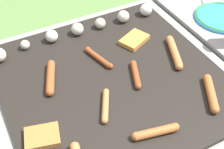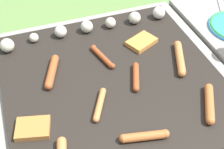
% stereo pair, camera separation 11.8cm
% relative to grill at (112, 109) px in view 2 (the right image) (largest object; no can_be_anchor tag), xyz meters
% --- Properties ---
extents(ground_plane, '(14.00, 14.00, 0.00)m').
position_rel_grill_xyz_m(ground_plane, '(0.00, 0.00, -0.18)').
color(ground_plane, '#608442').
extents(grill, '(0.93, 0.93, 0.37)m').
position_rel_grill_xyz_m(grill, '(0.00, 0.00, 0.00)').
color(grill, gray).
rests_on(grill, ground_plane).
extents(sausage_back_left, '(0.09, 0.14, 0.02)m').
position_rel_grill_xyz_m(sausage_back_left, '(-0.09, -0.12, 0.20)').
color(sausage_back_left, '#C6753D').
rests_on(sausage_back_left, grill).
extents(sausage_back_center, '(0.11, 0.16, 0.03)m').
position_rel_grill_xyz_m(sausage_back_center, '(0.27, -0.25, 0.20)').
color(sausage_back_center, '#B7602D').
rests_on(sausage_back_center, grill).
extents(sausage_front_right, '(0.06, 0.16, 0.02)m').
position_rel_grill_xyz_m(sausage_front_right, '(0.00, 0.12, 0.20)').
color(sausage_front_right, '#93421E').
rests_on(sausage_front_right, grill).
extents(sausage_mid_right, '(0.16, 0.06, 0.03)m').
position_rel_grill_xyz_m(sausage_mid_right, '(0.00, -0.29, 0.20)').
color(sausage_mid_right, '#B7602D').
rests_on(sausage_mid_right, grill).
extents(sausage_back_right, '(0.10, 0.19, 0.03)m').
position_rel_grill_xyz_m(sausage_back_right, '(0.29, 0.00, 0.20)').
color(sausage_back_right, '#C6753D').
rests_on(sausage_back_right, grill).
extents(sausage_front_left, '(0.07, 0.14, 0.02)m').
position_rel_grill_xyz_m(sausage_front_left, '(0.08, -0.03, 0.20)').
color(sausage_front_left, '#93421E').
rests_on(sausage_front_left, grill).
extents(sausage_mid_left, '(0.09, 0.17, 0.03)m').
position_rel_grill_xyz_m(sausage_mid_left, '(-0.21, 0.10, 0.20)').
color(sausage_mid_left, '#A34C23').
rests_on(sausage_mid_left, grill).
extents(bread_slice_right, '(0.13, 0.11, 0.02)m').
position_rel_grill_xyz_m(bread_slice_right, '(-0.32, -0.14, 0.20)').
color(bread_slice_right, '#B27033').
rests_on(bread_slice_right, grill).
extents(bread_slice_center, '(0.15, 0.13, 0.02)m').
position_rel_grill_xyz_m(bread_slice_center, '(0.19, 0.16, 0.20)').
color(bread_slice_center, '#D18438').
rests_on(bread_slice_center, grill).
extents(mushroom_row, '(0.76, 0.08, 0.06)m').
position_rel_grill_xyz_m(mushroom_row, '(0.01, 0.32, 0.21)').
color(mushroom_row, beige).
rests_on(mushroom_row, grill).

